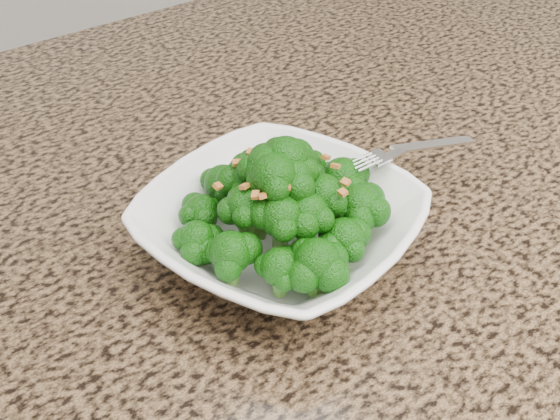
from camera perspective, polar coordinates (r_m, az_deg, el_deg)
granite_counter at (r=0.70m, az=-5.46°, el=-2.77°), size 1.64×1.04×0.03m
bowl at (r=0.64m, az=0.00°, el=-1.42°), size 0.30×0.30×0.06m
broccoli_pile at (r=0.60m, az=0.00°, el=3.44°), size 0.21×0.21×0.07m
garlic_topping at (r=0.58m, az=0.00°, el=6.65°), size 0.13×0.13×0.01m
fork at (r=0.69m, az=9.47°, el=4.57°), size 0.18×0.05×0.01m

